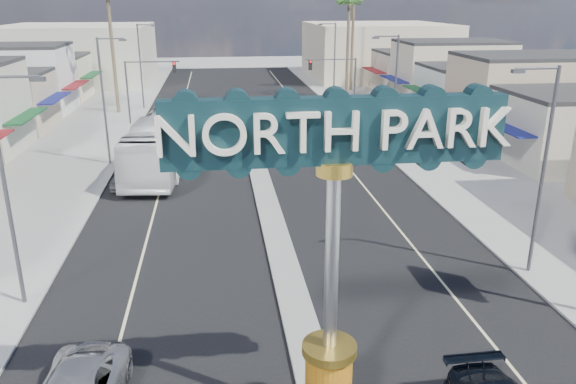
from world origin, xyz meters
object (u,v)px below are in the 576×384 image
object	(u,v)px
traffic_signal_left	(146,79)
car_parked_left	(130,174)
streetlight_r_mid	(393,89)
car_parked_right	(314,131)
city_bus	(162,144)
streetlight_l_near	(9,183)
palm_right_mid	(349,7)
gateway_sign	(333,232)
streetlight_r_far	(333,60)
streetlight_l_mid	(105,95)
streetlight_r_near	(541,163)
streetlight_l_far	(142,62)
traffic_signal_right	(337,76)

from	to	relation	value
traffic_signal_left	car_parked_left	world-z (taller)	traffic_signal_left
streetlight_r_mid	car_parked_right	distance (m)	8.77
city_bus	streetlight_l_near	bearing A→B (deg)	-96.25
palm_right_mid	gateway_sign	bearing A→B (deg)	-103.53
streetlight_r_mid	streetlight_l_near	bearing A→B (deg)	-136.21
gateway_sign	streetlight_r_mid	distance (m)	29.91
gateway_sign	streetlight_r_far	bearing A→B (deg)	78.22
streetlight_r_far	gateway_sign	bearing A→B (deg)	-101.78
streetlight_l_mid	car_parked_left	distance (m)	6.90
palm_right_mid	streetlight_r_near	bearing A→B (deg)	-93.19
traffic_signal_left	streetlight_l_far	bearing A→B (deg)	98.86
traffic_signal_right	car_parked_left	world-z (taller)	traffic_signal_right
streetlight_l_near	streetlight_l_mid	world-z (taller)	same
traffic_signal_left	traffic_signal_right	world-z (taller)	same
car_parked_left	city_bus	size ratio (longest dim) A/B	0.32
traffic_signal_left	city_bus	xyz separation A→B (m)	(2.56, -15.75, -2.39)
traffic_signal_left	traffic_signal_right	bearing A→B (deg)	0.00
streetlight_l_mid	city_bus	size ratio (longest dim) A/B	0.67
streetlight_l_far	palm_right_mid	distance (m)	24.41
traffic_signal_left	streetlight_r_far	size ratio (longest dim) A/B	0.67
streetlight_l_mid	streetlight_r_far	xyz separation A→B (m)	(20.87, 22.00, 0.00)
streetlight_l_mid	streetlight_r_mid	distance (m)	20.87
streetlight_l_far	streetlight_r_near	distance (m)	46.90
traffic_signal_left	car_parked_right	size ratio (longest dim) A/B	1.36
streetlight_l_mid	car_parked_right	size ratio (longest dim) A/B	2.05
streetlight_r_near	car_parked_right	distance (m)	26.62
streetlight_l_mid	palm_right_mid	distance (m)	35.44
traffic_signal_right	car_parked_left	bearing A→B (deg)	-132.89
streetlight_l_far	streetlight_r_near	bearing A→B (deg)	-63.58
streetlight_r_mid	traffic_signal_left	bearing A→B (deg)	144.50
traffic_signal_right	city_bus	xyz separation A→B (m)	(-15.81, -15.75, -2.39)
streetlight_r_near	city_bus	bearing A→B (deg)	133.07
streetlight_l_far	car_parked_left	bearing A→B (deg)	-85.84
traffic_signal_right	streetlight_r_mid	xyz separation A→B (m)	(1.25, -13.99, 0.79)
streetlight_l_near	streetlight_l_far	distance (m)	42.00
streetlight_l_near	gateway_sign	bearing A→B (deg)	-37.55
streetlight_l_mid	car_parked_left	size ratio (longest dim) A/B	2.07
streetlight_r_mid	streetlight_r_far	world-z (taller)	same
traffic_signal_right	city_bus	size ratio (longest dim) A/B	0.44
traffic_signal_right	streetlight_r_far	xyz separation A→B (m)	(1.25, 8.01, 0.79)
gateway_sign	traffic_signal_right	size ratio (longest dim) A/B	1.53
streetlight_l_near	streetlight_r_far	world-z (taller)	same
streetlight_r_far	streetlight_l_far	bearing A→B (deg)	180.00
streetlight_l_mid	streetlight_r_far	distance (m)	30.32
palm_right_mid	streetlight_l_far	bearing A→B (deg)	-170.31
streetlight_r_far	car_parked_right	size ratio (longest dim) A/B	2.05
streetlight_r_near	streetlight_r_mid	world-z (taller)	same
traffic_signal_left	streetlight_l_far	size ratio (longest dim) A/B	0.67
streetlight_r_far	palm_right_mid	xyz separation A→B (m)	(2.57, 4.00, 5.54)
gateway_sign	streetlight_l_mid	bearing A→B (deg)	110.42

